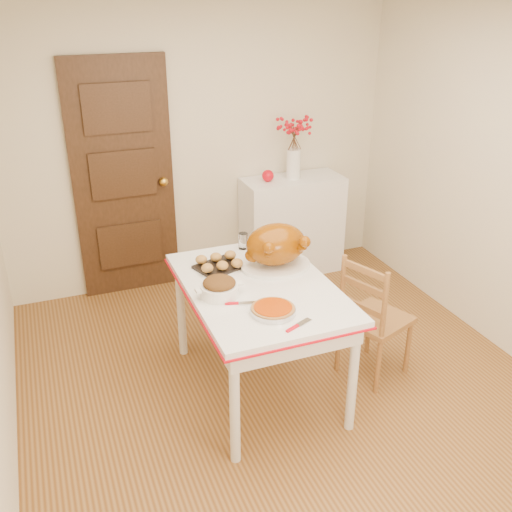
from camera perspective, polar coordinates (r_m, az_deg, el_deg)
name	(u,v)px	position (r m, az deg, el deg)	size (l,w,h in m)	color
floor	(291,396)	(4.10, 3.41, -13.50)	(3.50, 4.00, 0.00)	brown
wall_back	(200,147)	(5.25, -5.47, 10.57)	(3.50, 0.00, 2.50)	beige
door_back	(123,181)	(5.14, -12.83, 7.20)	(0.85, 0.06, 2.06)	#402616
sideboard	(292,225)	(5.57, 3.52, 3.00)	(0.93, 0.41, 0.93)	white
kitchen_table	(259,338)	(3.94, 0.27, -7.98)	(0.92, 1.35, 0.81)	white
chair_oak	(376,316)	(4.16, 11.67, -5.76)	(0.41, 0.41, 0.92)	olive
berry_vase	(294,148)	(5.34, 3.73, 10.46)	(0.29, 0.29, 0.56)	white
apple	(268,176)	(5.30, 1.17, 7.85)	(0.11, 0.11, 0.11)	red
turkey_platter	(276,247)	(3.91, 1.96, 0.91)	(0.48, 0.39, 0.30)	#7A4001
pumpkin_pie	(273,309)	(3.42, 1.67, -5.19)	(0.27, 0.27, 0.06)	#A73200
stuffing_dish	(219,287)	(3.59, -3.60, -3.07)	(0.30, 0.24, 0.12)	#513412
rolls_tray	(219,263)	(3.95, -3.63, -0.64)	(0.30, 0.23, 0.08)	#BE8339
pie_server	(298,325)	(3.31, 4.17, -6.73)	(0.20, 0.06, 0.01)	silver
carving_knife	(244,303)	(3.52, -1.20, -4.60)	(0.23, 0.05, 0.01)	silver
drinking_glass	(243,241)	(4.22, -1.27, 1.48)	(0.07, 0.07, 0.12)	white
shaker_pair	(269,240)	(4.26, 1.26, 1.53)	(0.09, 0.04, 0.09)	white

